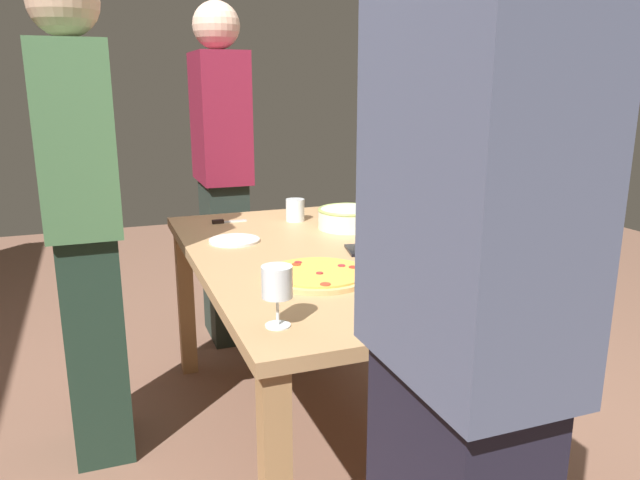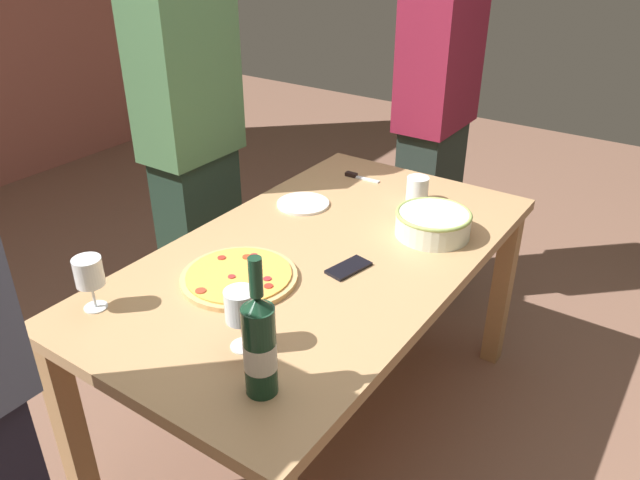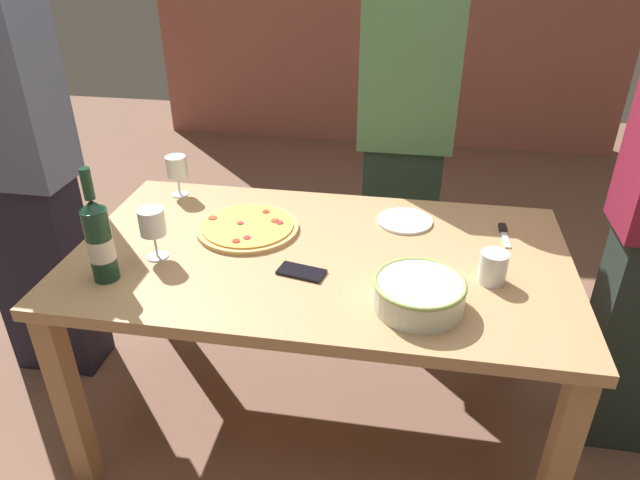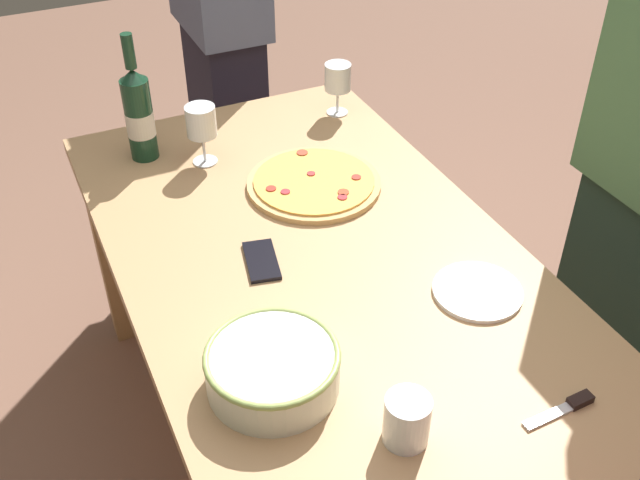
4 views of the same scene
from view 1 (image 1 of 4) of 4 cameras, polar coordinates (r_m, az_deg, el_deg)
The scene contains 14 objects.
ground_plane at distance 2.52m, azimuth -0.00°, elevation -17.81°, with size 8.00×8.00×0.00m, color brown.
dining_table at distance 2.24m, azimuth -0.00°, elevation -3.46°, with size 1.60×0.90×0.75m.
pizza at distance 1.93m, azimuth -0.20°, elevation -3.22°, with size 0.35×0.35×0.02m.
serving_bowl at distance 2.58m, azimuth 2.65°, elevation 2.15°, with size 0.26×0.26×0.09m.
wine_bottle at distance 1.77m, azimuth 14.74°, elevation -1.16°, with size 0.08×0.08×0.36m.
wine_glass_near_pizza at distance 1.78m, azimuth 9.15°, elevation -1.32°, with size 0.08×0.08×0.17m.
wine_glass_by_bottle at distance 1.52m, azimuth -4.04°, elevation -4.08°, with size 0.08×0.08×0.16m.
cup_amber at distance 2.72m, azimuth -2.34°, elevation 2.82°, with size 0.08×0.08×0.10m, color white.
side_plate at distance 2.39m, azimuth -8.02°, elevation -0.03°, with size 0.20×0.20×0.01m, color white.
cell_phone at distance 2.23m, azimuth 3.49°, elevation -0.95°, with size 0.07×0.14×0.01m, color black.
pizza_knife at distance 2.72m, azimuth -8.91°, elevation 1.73°, with size 0.03×0.15×0.02m.
person_host at distance 1.12m, azimuth 13.14°, elevation -10.14°, with size 0.40×0.24×1.73m.
person_guest_left at distance 3.20m, azimuth -9.15°, elevation 6.04°, with size 0.41×0.24×1.74m.
person_guest_right at distance 2.28m, azimuth -21.18°, elevation 1.67°, with size 0.39×0.24×1.72m.
Camera 1 is at (-2.00, 0.74, 1.35)m, focal length 34.17 mm.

